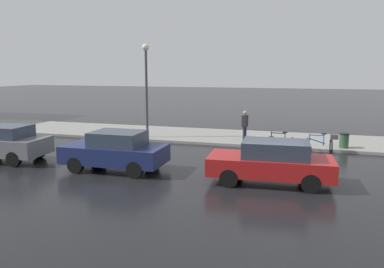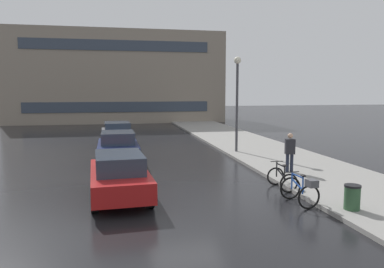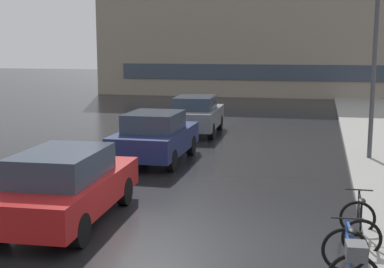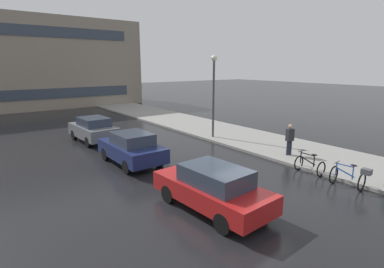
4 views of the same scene
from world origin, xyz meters
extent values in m
plane|color=black|center=(0.00, 0.00, 0.00)|extent=(140.00, 140.00, 0.00)
torus|color=black|center=(3.19, -1.41, 0.38)|extent=(0.76, 0.11, 0.75)
cube|color=#234CA8|center=(3.24, -2.15, 0.66)|extent=(0.04, 0.04, 0.56)
cube|color=#234CA8|center=(3.20, -1.50, 0.65)|extent=(0.04, 0.04, 0.54)
cube|color=#234CA8|center=(3.22, -1.82, 0.89)|extent=(0.08, 0.65, 0.04)
cube|color=#234CA8|center=(3.22, -1.85, 0.60)|extent=(0.09, 0.74, 0.27)
ellipsoid|color=black|center=(3.24, -2.15, 0.97)|extent=(0.16, 0.27, 0.07)
cylinder|color=black|center=(3.20, -1.50, 0.94)|extent=(0.50, 0.06, 0.03)
cube|color=#4C4C51|center=(3.27, -2.62, 0.84)|extent=(0.30, 0.36, 0.22)
torus|color=black|center=(3.49, 0.43, 0.34)|extent=(0.69, 0.06, 0.69)
torus|color=black|center=(3.50, -0.69, 0.34)|extent=(0.69, 0.06, 0.69)
cube|color=black|center=(3.50, -0.32, 0.61)|extent=(0.04, 0.04, 0.54)
cube|color=black|center=(3.49, 0.35, 0.63)|extent=(0.04, 0.04, 0.57)
cube|color=black|center=(3.50, 0.01, 0.86)|extent=(0.04, 0.67, 0.04)
cube|color=black|center=(3.50, -0.02, 0.56)|extent=(0.04, 0.76, 0.27)
ellipsoid|color=black|center=(3.50, -0.32, 0.91)|extent=(0.14, 0.26, 0.07)
cylinder|color=black|center=(3.49, 0.35, 0.93)|extent=(0.50, 0.03, 0.03)
cube|color=#AD1919|center=(-2.34, -0.11, 0.64)|extent=(2.09, 4.45, 0.64)
cube|color=#2D3847|center=(-2.33, -0.28, 1.24)|extent=(1.64, 2.37, 0.58)
cylinder|color=black|center=(-3.23, 1.19, 0.32)|extent=(0.26, 0.65, 0.64)
cylinder|color=black|center=(-1.60, 1.29, 0.32)|extent=(0.26, 0.65, 0.64)
cylinder|color=black|center=(-1.45, -1.41, 0.32)|extent=(0.26, 0.65, 0.64)
cube|color=navy|center=(-2.34, 6.03, 0.67)|extent=(1.96, 4.09, 0.70)
cube|color=#2D3847|center=(-2.33, 5.87, 1.30)|extent=(1.59, 2.02, 0.56)
cylinder|color=black|center=(-3.21, 7.28, 0.32)|extent=(0.23, 0.64, 0.64)
cylinder|color=black|center=(-1.49, 7.30, 0.32)|extent=(0.23, 0.64, 0.64)
cylinder|color=black|center=(-3.18, 4.76, 0.32)|extent=(0.23, 0.64, 0.64)
cylinder|color=black|center=(-1.46, 4.78, 0.32)|extent=(0.23, 0.64, 0.64)
cube|color=slate|center=(-2.33, 11.58, 0.69)|extent=(2.08, 4.05, 0.74)
cube|color=#2D3847|center=(-2.32, 11.42, 1.32)|extent=(1.64, 2.15, 0.52)
cylinder|color=black|center=(-3.23, 12.76, 0.32)|extent=(0.25, 0.65, 0.64)
cylinder|color=black|center=(-1.57, 12.85, 0.32)|extent=(0.25, 0.65, 0.64)
cylinder|color=black|center=(-3.10, 10.31, 0.32)|extent=(0.25, 0.65, 0.64)
cylinder|color=black|center=(-1.44, 10.40, 0.32)|extent=(0.25, 0.65, 0.64)
cylinder|color=#424247|center=(4.27, 7.48, 2.54)|extent=(0.14, 0.14, 5.08)
cube|color=gray|center=(-2.07, 32.52, 5.02)|extent=(23.60, 9.08, 10.05)
cube|color=#333D4C|center=(-2.07, 27.94, 1.81)|extent=(19.35, 0.06, 1.10)
camera|label=1|loc=(-15.48, -1.17, 3.98)|focal=35.00mm
camera|label=2|loc=(-2.41, -12.57, 3.60)|focal=35.00mm
camera|label=3|loc=(2.73, -9.93, 3.61)|focal=50.00mm
camera|label=4|loc=(-8.52, -7.25, 4.79)|focal=28.00mm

